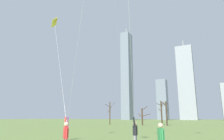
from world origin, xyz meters
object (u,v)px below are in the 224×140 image
(kite_flyer_midfield_center_yellow, at_px, (63,107))
(bare_tree_right_of_center, at_px, (143,116))
(kite_flyer_midfield_right_teal, at_px, (69,112))
(distant_kite_drifting_left_purple, at_px, (115,3))
(kite_flyer_foreground_left_white, at_px, (133,78))
(bare_tree_rightmost, at_px, (166,112))
(bare_tree_left_of_center, at_px, (161,112))
(bystander_watching_nearby, at_px, (161,140))
(bare_tree_leftmost, at_px, (110,112))

(kite_flyer_midfield_center_yellow, relative_size, bare_tree_right_of_center, 2.36)
(kite_flyer_midfield_right_teal, distance_m, distant_kite_drifting_left_purple, 29.94)
(kite_flyer_midfield_center_yellow, bearing_deg, bare_tree_right_of_center, 101.63)
(kite_flyer_foreground_left_white, bearing_deg, bare_tree_rightmost, 99.03)
(distant_kite_drifting_left_purple, bearing_deg, kite_flyer_foreground_left_white, -62.69)
(kite_flyer_foreground_left_white, distance_m, kite_flyer_midfield_center_yellow, 4.15)
(bare_tree_rightmost, xyz_separation_m, bare_tree_left_of_center, (-2.18, 4.75, 0.16))
(kite_flyer_foreground_left_white, distance_m, bare_tree_left_of_center, 43.23)
(bystander_watching_nearby, relative_size, bare_tree_rightmost, 0.29)
(kite_flyer_foreground_left_white, height_order, distant_kite_drifting_left_purple, distant_kite_drifting_left_purple)
(kite_flyer_midfield_center_yellow, height_order, bare_tree_leftmost, kite_flyer_midfield_center_yellow)
(distant_kite_drifting_left_purple, distance_m, bare_tree_left_of_center, 28.79)
(bystander_watching_nearby, distance_m, bare_tree_rightmost, 39.83)
(distant_kite_drifting_left_purple, bearing_deg, bare_tree_right_of_center, 89.05)
(kite_flyer_foreground_left_white, height_order, bystander_watching_nearby, kite_flyer_foreground_left_white)
(distant_kite_drifting_left_purple, distance_m, bare_tree_right_of_center, 26.58)
(distant_kite_drifting_left_purple, bearing_deg, bare_tree_left_of_center, 78.81)
(kite_flyer_midfield_right_teal, relative_size, kite_flyer_midfield_center_yellow, 1.31)
(kite_flyer_midfield_right_teal, relative_size, bare_tree_left_of_center, 2.34)
(kite_flyer_foreground_left_white, xyz_separation_m, distant_kite_drifting_left_purple, (-11.98, 23.19, 20.29))
(bare_tree_leftmost, height_order, bare_tree_left_of_center, bare_tree_left_of_center)
(bare_tree_rightmost, bearing_deg, distant_kite_drifting_left_purple, -112.45)
(kite_flyer_foreground_left_white, relative_size, bare_tree_left_of_center, 3.61)
(kite_flyer_midfield_right_teal, relative_size, bare_tree_rightmost, 2.48)
(kite_flyer_foreground_left_white, height_order, bare_tree_right_of_center, kite_flyer_foreground_left_white)
(kite_flyer_midfield_right_teal, height_order, bare_tree_leftmost, kite_flyer_midfield_right_teal)
(bare_tree_rightmost, distance_m, bare_tree_left_of_center, 5.23)
(bare_tree_leftmost, distance_m, bare_tree_left_of_center, 13.29)
(distant_kite_drifting_left_purple, bearing_deg, bystander_watching_nearby, -60.85)
(bystander_watching_nearby, height_order, bare_tree_rightmost, bare_tree_rightmost)
(kite_flyer_midfield_right_teal, bearing_deg, bare_tree_rightmost, 88.46)
(kite_flyer_midfield_right_teal, relative_size, bare_tree_right_of_center, 3.10)
(bare_tree_leftmost, bearing_deg, kite_flyer_foreground_left_white, -61.69)
(bare_tree_rightmost, bearing_deg, bare_tree_leftmost, 175.02)
(distant_kite_drifting_left_purple, height_order, bare_tree_left_of_center, distant_kite_drifting_left_purple)
(kite_flyer_midfield_right_teal, bearing_deg, kite_flyer_foreground_left_white, -26.81)
(kite_flyer_foreground_left_white, relative_size, kite_flyer_midfield_center_yellow, 2.03)
(kite_flyer_midfield_right_teal, xyz_separation_m, distant_kite_drifting_left_purple, (-5.07, 19.70, 21.97))
(bare_tree_rightmost, bearing_deg, bare_tree_left_of_center, 114.65)
(bare_tree_rightmost, bearing_deg, kite_flyer_midfield_right_teal, -91.54)
(kite_flyer_midfield_right_teal, relative_size, distant_kite_drifting_left_purple, 0.50)
(kite_flyer_midfield_right_teal, height_order, bare_tree_left_of_center, kite_flyer_midfield_right_teal)
(bare_tree_rightmost, bearing_deg, bare_tree_right_of_center, 177.14)
(bare_tree_left_of_center, bearing_deg, kite_flyer_midfield_right_teal, -88.14)
(kite_flyer_midfield_right_teal, bearing_deg, distant_kite_drifting_left_purple, 104.43)
(kite_flyer_midfield_right_teal, bearing_deg, bare_tree_leftmost, 111.66)
(kite_flyer_midfield_center_yellow, bearing_deg, bare_tree_rightmost, 93.42)
(kite_flyer_foreground_left_white, distance_m, bare_tree_rightmost, 38.17)
(bare_tree_leftmost, bearing_deg, distant_kite_drifting_left_purple, -60.27)
(bare_tree_leftmost, bearing_deg, bare_tree_left_of_center, 15.03)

